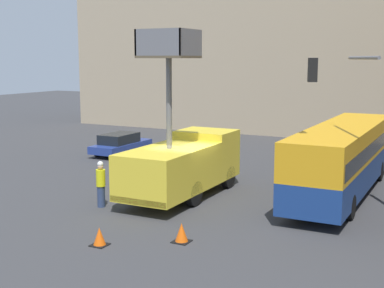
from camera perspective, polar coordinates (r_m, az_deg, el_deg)
name	(u,v)px	position (r m, az deg, el deg)	size (l,w,h in m)	color
ground_plane	(187,200)	(23.40, -0.54, -5.95)	(120.00, 120.00, 0.00)	#38383A
building_backdrop_far	(329,34)	(46.30, 14.36, 11.29)	(44.00, 10.00, 16.15)	tan
utility_truck	(183,161)	(23.59, -0.99, -1.87)	(2.60, 7.16, 7.24)	yellow
city_bus	(343,155)	(24.82, 15.84, -1.11)	(2.46, 11.98, 3.12)	navy
traffic_light_pole	(375,105)	(21.40, 18.98, 3.97)	(3.66, 3.41, 6.40)	slate
road_worker_near_truck	(101,184)	(22.36, -9.70, -4.21)	(0.38, 0.38, 1.93)	navy
road_worker_directing	(294,182)	(23.28, 10.84, -4.01)	(0.38, 0.38, 1.74)	navy
traffic_cone_near_truck	(99,237)	(18.04, -9.84, -9.75)	(0.54, 0.54, 0.61)	black
traffic_cone_mid_road	(182,233)	(18.10, -1.12, -9.49)	(0.57, 0.57, 0.65)	black
parked_car_curbside	(120,144)	(34.50, -7.64, 0.05)	(1.82, 4.62, 1.36)	navy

